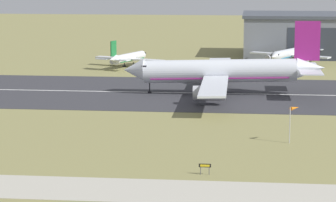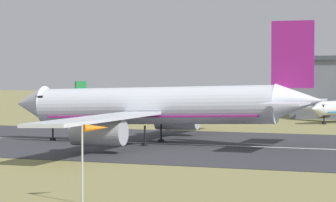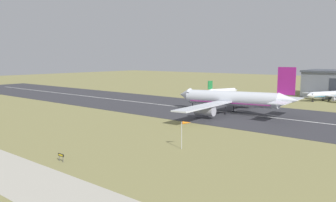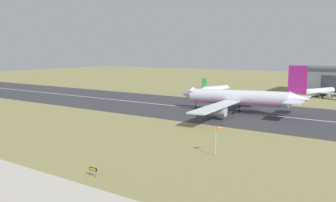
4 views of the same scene
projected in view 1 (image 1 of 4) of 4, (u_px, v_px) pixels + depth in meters
name	position (u px, v px, depth m)	size (l,w,h in m)	color
ground_plane	(278.00, 151.00, 119.55)	(628.08, 628.08, 0.00)	olive
runway_strip	(271.00, 94.00, 171.10)	(388.08, 45.44, 0.06)	#333338
runway_centreline	(271.00, 94.00, 171.10)	(349.28, 0.70, 0.01)	silver
taxiway_road	(283.00, 195.00, 97.19)	(291.06, 10.38, 0.05)	#B2AD9E
airplane_landing	(221.00, 72.00, 170.43)	(43.22, 58.40, 15.94)	silver
airplane_parked_west	(129.00, 58.00, 215.38)	(20.24, 19.55, 7.87)	silver
airplane_parked_east	(290.00, 54.00, 223.34)	(22.38, 23.16, 8.68)	silver
windsock_pole	(294.00, 110.00, 124.89)	(1.73, 1.82, 5.79)	#B7B7BC
runway_sign	(205.00, 166.00, 106.31)	(1.64, 0.13, 1.50)	#4C4C51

